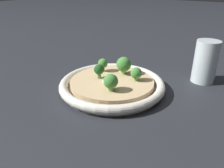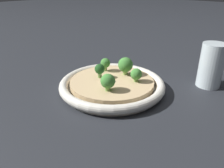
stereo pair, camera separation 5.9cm
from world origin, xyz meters
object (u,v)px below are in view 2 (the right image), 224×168
at_px(broccoli_front, 105,63).
at_px(broccoli_back_right, 108,81).
at_px(drinking_glass, 211,65).
at_px(broccoli_front_left, 124,65).
at_px(broccoli_front_right, 100,69).
at_px(broccoli_back_left, 136,74).
at_px(risotto_bowl, 112,85).

bearing_deg(broccoli_front, broccoli_back_right, 47.96).
distance_m(broccoli_front, drinking_glass, 0.29).
height_order(broccoli_back_right, broccoli_front_left, broccoli_front_left).
height_order(broccoli_front_left, drinking_glass, drinking_glass).
bearing_deg(broccoli_front_left, broccoli_front_right, -25.71).
distance_m(broccoli_front, broccoli_back_left, 0.11).
bearing_deg(broccoli_front_left, risotto_bowl, 5.22).
distance_m(broccoli_back_left, drinking_glass, 0.21).
relative_size(broccoli_front, drinking_glass, 0.32).
bearing_deg(risotto_bowl, broccoli_front_left, -174.78).
relative_size(broccoli_front, broccoli_front_right, 0.99).
distance_m(broccoli_back_right, broccoli_back_left, 0.09).
relative_size(broccoli_front_right, broccoli_back_left, 1.07).
distance_m(broccoli_back_right, broccoli_front_left, 0.11).
distance_m(broccoli_front_right, broccoli_front_left, 0.07).
bearing_deg(risotto_bowl, broccoli_back_right, 34.46).
distance_m(broccoli_front_right, broccoli_back_left, 0.10).
bearing_deg(risotto_bowl, broccoli_front_right, -73.87).
relative_size(broccoli_back_right, broccoli_back_left, 1.17).
distance_m(broccoli_front_left, drinking_glass, 0.24).
distance_m(risotto_bowl, broccoli_back_right, 0.07).
relative_size(broccoli_back_left, drinking_glass, 0.30).
height_order(broccoli_front_right, broccoli_front_left, broccoli_front_left).
xyz_separation_m(broccoli_front_right, broccoli_back_left, (-0.05, 0.09, -0.00)).
relative_size(broccoli_back_right, broccoli_front_right, 1.10).
bearing_deg(broccoli_back_left, broccoli_front, -88.99).
bearing_deg(drinking_glass, broccoli_back_right, -28.71).
xyz_separation_m(broccoli_front, broccoli_back_left, (-0.00, 0.11, -0.00)).
height_order(broccoli_front, drinking_glass, drinking_glass).
bearing_deg(broccoli_back_right, drinking_glass, 151.29).
xyz_separation_m(risotto_bowl, drinking_glass, (-0.21, 0.18, 0.04)).
xyz_separation_m(risotto_bowl, broccoli_back_right, (0.05, 0.03, 0.04)).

